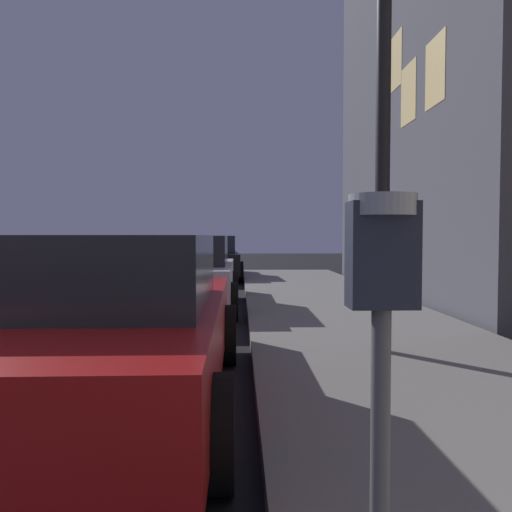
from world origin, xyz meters
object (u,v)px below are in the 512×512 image
at_px(parking_meter, 381,314).
at_px(street_lamp, 384,10).
at_px(car_silver, 187,274).
at_px(car_red, 115,325).
at_px(car_black, 209,258).

relative_size(parking_meter, street_lamp, 0.25).
distance_m(car_silver, street_lamp, 5.86).
xyz_separation_m(parking_meter, street_lamp, (1.16, 4.11, 2.66)).
bearing_deg(parking_meter, car_red, 117.61).
distance_m(car_silver, car_black, 6.81).
relative_size(car_red, car_silver, 1.04).
height_order(car_red, car_black, same).
bearing_deg(street_lamp, car_red, -151.58).
relative_size(car_black, street_lamp, 0.76).
height_order(parking_meter, car_red, parking_meter).
xyz_separation_m(car_silver, car_black, (-0.00, 6.81, 0.01)).
relative_size(car_red, car_black, 1.05).
distance_m(parking_meter, car_black, 15.19).
bearing_deg(car_black, street_lamp, -76.80).
height_order(car_silver, car_black, same).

